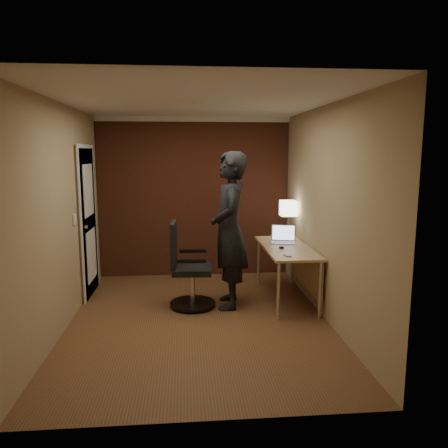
{
  "coord_description": "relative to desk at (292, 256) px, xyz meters",
  "views": [
    {
      "loc": [
        -0.14,
        -4.93,
        1.95
      ],
      "look_at": [
        0.35,
        0.55,
        1.05
      ],
      "focal_mm": 35.0,
      "sensor_mm": 36.0,
      "label": 1
    }
  ],
  "objects": [
    {
      "name": "desk",
      "position": [
        0.0,
        0.0,
        0.0
      ],
      "size": [
        0.6,
        1.5,
        0.73
      ],
      "color": "#D7B87C",
      "rests_on": "ground"
    },
    {
      "name": "person",
      "position": [
        -0.85,
        -0.15,
        0.38
      ],
      "size": [
        0.51,
        0.74,
        1.97
      ],
      "primitive_type": "imported",
      "rotation": [
        0.0,
        0.0,
        -1.63
      ],
      "color": "black",
      "rests_on": "ground"
    },
    {
      "name": "room",
      "position": [
        -1.53,
        0.95,
        0.77
      ],
      "size": [
        4.0,
        4.0,
        4.0
      ],
      "color": "brown",
      "rests_on": "ground"
    },
    {
      "name": "laptop",
      "position": [
        -0.06,
        0.29,
        0.19
      ],
      "size": [
        0.38,
        0.33,
        0.23
      ],
      "color": "silver",
      "rests_on": "desk"
    },
    {
      "name": "office_chair",
      "position": [
        -1.38,
        -0.15,
        -0.13
      ],
      "size": [
        0.58,
        0.61,
        1.08
      ],
      "color": "black",
      "rests_on": "ground"
    },
    {
      "name": "mouse",
      "position": [
        -0.16,
        -0.09,
        0.14
      ],
      "size": [
        0.09,
        0.11,
        0.03
      ],
      "primitive_type": "cube",
      "rotation": [
        0.0,
        0.0,
        -0.29
      ],
      "color": "black",
      "rests_on": "desk"
    },
    {
      "name": "desk_lamp",
      "position": [
        0.1,
        0.66,
        0.55
      ],
      "size": [
        0.22,
        0.22,
        0.54
      ],
      "color": "silver",
      "rests_on": "desk"
    },
    {
      "name": "phone",
      "position": [
        -0.18,
        -0.52,
        0.13
      ],
      "size": [
        0.08,
        0.12,
        0.01
      ],
      "primitive_type": "cube",
      "rotation": [
        0.0,
        0.0,
        0.15
      ],
      "color": "black",
      "rests_on": "desk"
    }
  ]
}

